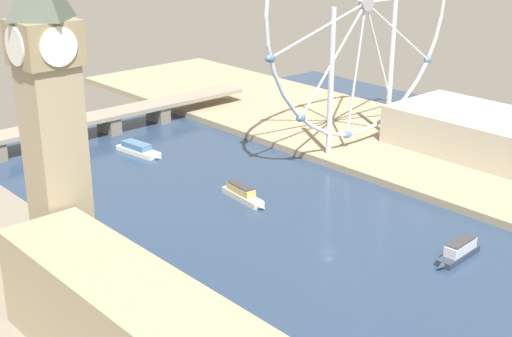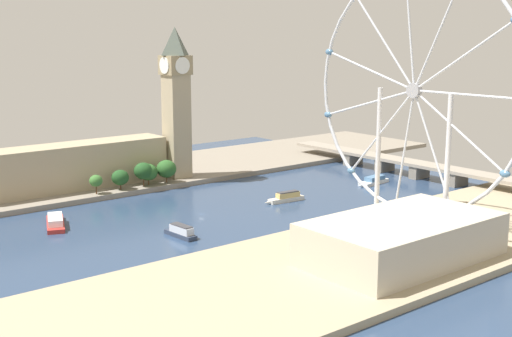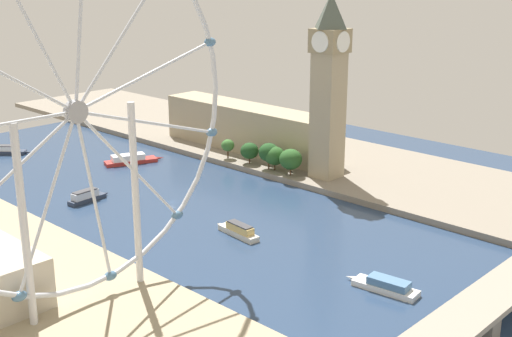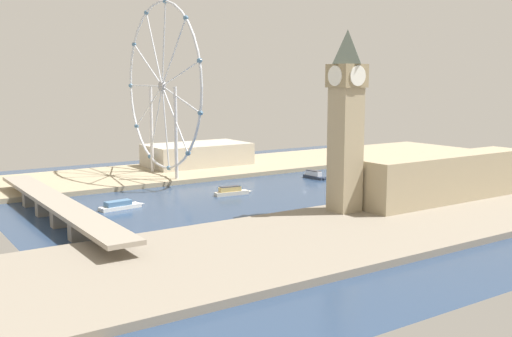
% 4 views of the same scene
% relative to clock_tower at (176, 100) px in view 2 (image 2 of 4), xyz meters
% --- Properties ---
extents(ground_plane, '(374.82, 374.82, 0.00)m').
position_rel_clock_tower_xyz_m(ground_plane, '(74.17, -33.47, -50.76)').
color(ground_plane, navy).
extents(riverbank_left, '(90.00, 520.00, 3.00)m').
position_rel_clock_tower_xyz_m(riverbank_left, '(-28.24, -33.47, -49.26)').
color(riverbank_left, gray).
rests_on(riverbank_left, ground_plane).
extents(riverbank_right, '(90.00, 520.00, 3.00)m').
position_rel_clock_tower_xyz_m(riverbank_right, '(176.57, -33.47, -49.26)').
color(riverbank_right, tan).
rests_on(riverbank_right, ground_plane).
extents(clock_tower, '(16.33, 16.33, 91.77)m').
position_rel_clock_tower_xyz_m(clock_tower, '(0.00, 0.00, 0.00)').
color(clock_tower, tan).
rests_on(clock_tower, riverbank_left).
extents(parliament_block, '(22.00, 116.86, 25.86)m').
position_rel_clock_tower_xyz_m(parliament_block, '(-10.73, -66.43, -34.83)').
color(parliament_block, tan).
rests_on(parliament_block, riverbank_left).
extents(tree_row_embankment, '(12.32, 55.53, 14.06)m').
position_rel_clock_tower_xyz_m(tree_row_embankment, '(10.30, -29.61, -39.59)').
color(tree_row_embankment, '#513823').
rests_on(tree_row_embankment, riverbank_left).
extents(ferris_wheel, '(117.76, 3.20, 120.93)m').
position_rel_clock_tower_xyz_m(ferris_wheel, '(158.82, 27.01, 14.03)').
color(ferris_wheel, silver).
rests_on(ferris_wheel, riverbank_right).
extents(riverside_hall, '(44.54, 79.73, 16.91)m').
position_rel_clock_tower_xyz_m(riverside_hall, '(190.63, -16.94, -39.30)').
color(riverside_hall, '#BCB29E').
rests_on(riverside_hall, riverbank_right).
extents(river_bridge, '(186.82, 15.36, 10.03)m').
position_rel_clock_tower_xyz_m(river_bridge, '(74.17, 125.28, -43.31)').
color(river_bridge, gray).
rests_on(river_bridge, ground_plane).
extents(tour_boat_0, '(7.06, 25.38, 5.59)m').
position_rel_clock_tower_xyz_m(tour_boat_0, '(81.77, 17.88, -48.47)').
color(tour_boat_0, beige).
rests_on(tour_boat_0, ground_plane).
extents(tour_boat_2, '(33.22, 18.02, 5.25)m').
position_rel_clock_tower_xyz_m(tour_boat_2, '(48.64, -100.77, -48.57)').
color(tour_boat_2, '#B22D28').
rests_on(tour_boat_2, ground_plane).
extents(tour_boat_3, '(9.65, 27.37, 4.74)m').
position_rel_clock_tower_xyz_m(tour_boat_3, '(81.86, 89.59, -48.79)').
color(tour_boat_3, white).
rests_on(tour_boat_3, ground_plane).
extents(tour_boat_4, '(22.23, 6.30, 5.82)m').
position_rel_clock_tower_xyz_m(tour_boat_4, '(101.33, -63.50, -48.30)').
color(tour_boat_4, '#2D384C').
rests_on(tour_boat_4, ground_plane).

